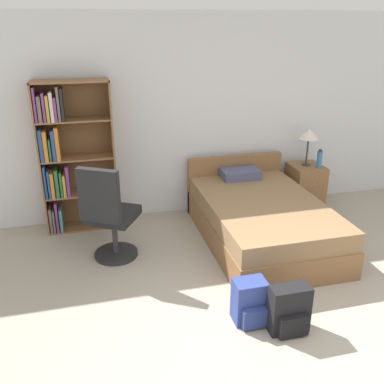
{
  "coord_description": "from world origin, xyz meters",
  "views": [
    {
      "loc": [
        -1.38,
        -2.16,
        2.5
      ],
      "look_at": [
        -0.33,
        1.98,
        0.76
      ],
      "focal_mm": 40.0,
      "sensor_mm": 36.0,
      "label": 1
    }
  ],
  "objects_px": {
    "office_chair": "(109,216)",
    "nightstand": "(305,186)",
    "water_bottle": "(319,159)",
    "backpack_black": "(289,311)",
    "bookshelf": "(67,156)",
    "table_lamp": "(309,135)",
    "backpack_blue": "(250,302)",
    "bed": "(260,218)"
  },
  "relations": [
    {
      "from": "nightstand",
      "to": "office_chair",
      "type": "bearing_deg",
      "value": -163.69
    },
    {
      "from": "table_lamp",
      "to": "water_bottle",
      "type": "height_order",
      "value": "table_lamp"
    },
    {
      "from": "table_lamp",
      "to": "water_bottle",
      "type": "bearing_deg",
      "value": -48.86
    },
    {
      "from": "bed",
      "to": "water_bottle",
      "type": "height_order",
      "value": "water_bottle"
    },
    {
      "from": "bed",
      "to": "table_lamp",
      "type": "height_order",
      "value": "table_lamp"
    },
    {
      "from": "bed",
      "to": "water_bottle",
      "type": "relative_size",
      "value": 8.23
    },
    {
      "from": "water_bottle",
      "to": "backpack_blue",
      "type": "bearing_deg",
      "value": -131.09
    },
    {
      "from": "office_chair",
      "to": "water_bottle",
      "type": "relative_size",
      "value": 4.46
    },
    {
      "from": "bookshelf",
      "to": "backpack_blue",
      "type": "xyz_separation_m",
      "value": [
        1.51,
        -2.27,
        -0.77
      ]
    },
    {
      "from": "bed",
      "to": "backpack_black",
      "type": "relative_size",
      "value": 4.84
    },
    {
      "from": "bookshelf",
      "to": "water_bottle",
      "type": "bearing_deg",
      "value": -4.08
    },
    {
      "from": "water_bottle",
      "to": "office_chair",
      "type": "bearing_deg",
      "value": -166.42
    },
    {
      "from": "office_chair",
      "to": "table_lamp",
      "type": "distance_m",
      "value": 2.93
    },
    {
      "from": "bookshelf",
      "to": "water_bottle",
      "type": "relative_size",
      "value": 7.33
    },
    {
      "from": "bed",
      "to": "nightstand",
      "type": "relative_size",
      "value": 3.37
    },
    {
      "from": "office_chair",
      "to": "nightstand",
      "type": "height_order",
      "value": "office_chair"
    },
    {
      "from": "water_bottle",
      "to": "backpack_black",
      "type": "distance_m",
      "value": 2.76
    },
    {
      "from": "bookshelf",
      "to": "water_bottle",
      "type": "height_order",
      "value": "bookshelf"
    },
    {
      "from": "water_bottle",
      "to": "backpack_black",
      "type": "xyz_separation_m",
      "value": [
        -1.5,
        -2.25,
        -0.53
      ]
    },
    {
      "from": "nightstand",
      "to": "backpack_blue",
      "type": "distance_m",
      "value": 2.73
    },
    {
      "from": "nightstand",
      "to": "backpack_black",
      "type": "height_order",
      "value": "nightstand"
    },
    {
      "from": "backpack_black",
      "to": "bed",
      "type": "bearing_deg",
      "value": 75.89
    },
    {
      "from": "nightstand",
      "to": "backpack_blue",
      "type": "relative_size",
      "value": 1.56
    },
    {
      "from": "bed",
      "to": "water_bottle",
      "type": "distance_m",
      "value": 1.35
    },
    {
      "from": "table_lamp",
      "to": "bookshelf",
      "type": "bearing_deg",
      "value": 178.22
    },
    {
      "from": "bed",
      "to": "backpack_black",
      "type": "bearing_deg",
      "value": -104.11
    },
    {
      "from": "bookshelf",
      "to": "table_lamp",
      "type": "height_order",
      "value": "bookshelf"
    },
    {
      "from": "office_chair",
      "to": "nightstand",
      "type": "distance_m",
      "value": 2.89
    },
    {
      "from": "nightstand",
      "to": "backpack_black",
      "type": "xyz_separation_m",
      "value": [
        -1.39,
        -2.36,
        -0.1
      ]
    },
    {
      "from": "table_lamp",
      "to": "water_bottle",
      "type": "xyz_separation_m",
      "value": [
        0.12,
        -0.14,
        -0.31
      ]
    },
    {
      "from": "bed",
      "to": "nightstand",
      "type": "height_order",
      "value": "bed"
    },
    {
      "from": "table_lamp",
      "to": "nightstand",
      "type": "bearing_deg",
      "value": -67.5
    },
    {
      "from": "backpack_black",
      "to": "backpack_blue",
      "type": "xyz_separation_m",
      "value": [
        -0.28,
        0.21,
        -0.02
      ]
    },
    {
      "from": "bookshelf",
      "to": "table_lamp",
      "type": "relative_size",
      "value": 3.59
    },
    {
      "from": "water_bottle",
      "to": "backpack_blue",
      "type": "relative_size",
      "value": 0.64
    },
    {
      "from": "water_bottle",
      "to": "backpack_blue",
      "type": "xyz_separation_m",
      "value": [
        -1.78,
        -2.04,
        -0.55
      ]
    },
    {
      "from": "bookshelf",
      "to": "water_bottle",
      "type": "xyz_separation_m",
      "value": [
        3.29,
        -0.23,
        -0.22
      ]
    },
    {
      "from": "bookshelf",
      "to": "backpack_blue",
      "type": "bearing_deg",
      "value": -56.41
    },
    {
      "from": "bookshelf",
      "to": "bed",
      "type": "height_order",
      "value": "bookshelf"
    },
    {
      "from": "bookshelf",
      "to": "nightstand",
      "type": "distance_m",
      "value": 3.24
    },
    {
      "from": "bed",
      "to": "backpack_blue",
      "type": "distance_m",
      "value": 1.56
    },
    {
      "from": "office_chair",
      "to": "nightstand",
      "type": "bearing_deg",
      "value": 16.31
    }
  ]
}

